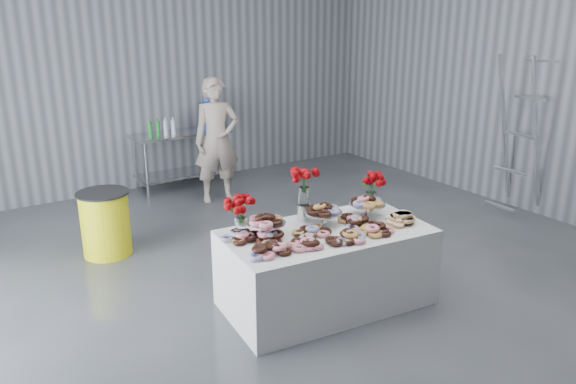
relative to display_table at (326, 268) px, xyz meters
name	(u,v)px	position (x,y,z in m)	size (l,w,h in m)	color
ground	(317,302)	(-0.05, 0.06, -0.38)	(9.00, 9.00, 0.00)	#383A3F
room_walls	(290,16)	(-0.32, 0.13, 2.26)	(8.04, 9.04, 4.02)	gray
display_table	(326,268)	(0.00, 0.00, 0.00)	(1.90, 1.00, 0.75)	white
prep_table	(181,150)	(0.30, 4.16, 0.24)	(1.50, 0.60, 0.90)	silver
donut_mounds	(330,228)	(0.00, -0.05, 0.42)	(1.80, 0.80, 0.09)	#CC8C4A
cake_stand_left	(266,221)	(-0.53, 0.20, 0.52)	(0.36, 0.36, 0.17)	silver
cake_stand_mid	(323,211)	(0.06, 0.14, 0.52)	(0.36, 0.36, 0.17)	silver
cake_stand_right	(367,203)	(0.56, 0.10, 0.52)	(0.36, 0.36, 0.17)	silver
danish_pile	(402,217)	(0.73, -0.22, 0.43)	(0.48, 0.48, 0.11)	silver
bouquet_left	(240,205)	(-0.72, 0.32, 0.67)	(0.26, 0.26, 0.42)	white
bouquet_right	(371,181)	(0.73, 0.23, 0.67)	(0.26, 0.26, 0.42)	white
bouquet_center	(304,182)	(-0.02, 0.35, 0.75)	(0.26, 0.26, 0.57)	silver
water_jug	(209,113)	(0.80, 4.16, 0.77)	(0.28, 0.28, 0.55)	blue
drink_bottles	(162,127)	(-0.02, 4.06, 0.66)	(0.54, 0.08, 0.27)	#268C33
person	(217,141)	(0.52, 3.33, 0.52)	(0.66, 0.43, 1.80)	#CC8C93
trash_barrel	(106,223)	(-1.41, 2.29, 0.00)	(0.59, 0.59, 0.75)	yellow
stepladder	(520,135)	(3.70, 0.64, 0.72)	(0.24, 0.54, 2.19)	silver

